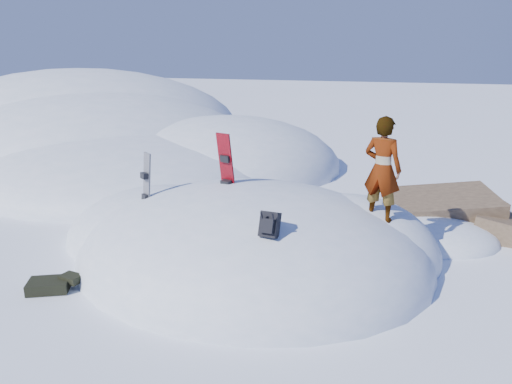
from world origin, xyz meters
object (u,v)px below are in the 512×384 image
(backpack, at_px, (269,225))
(snowboard_dark, at_px, (146,189))
(person, at_px, (382,169))
(snowboard_red, at_px, (227,174))

(backpack, bearing_deg, snowboard_dark, 159.38)
(snowboard_dark, distance_m, backpack, 3.30)
(backpack, xyz_separation_m, person, (1.52, 1.92, 0.57))
(backpack, distance_m, person, 2.52)
(snowboard_red, bearing_deg, person, 17.77)
(snowboard_red, relative_size, person, 0.88)
(snowboard_red, distance_m, person, 3.00)
(snowboard_dark, height_order, backpack, snowboard_dark)
(snowboard_red, height_order, backpack, snowboard_red)
(backpack, height_order, person, person)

